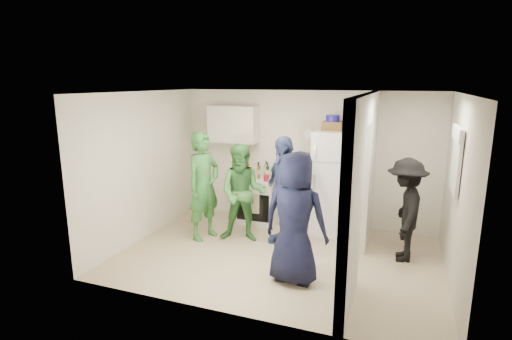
{
  "coord_description": "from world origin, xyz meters",
  "views": [
    {
      "loc": [
        1.69,
        -5.52,
        2.66
      ],
      "look_at": [
        -0.51,
        0.4,
        1.25
      ],
      "focal_mm": 28.0,
      "sensor_mm": 36.0,
      "label": 1
    }
  ],
  "objects": [
    {
      "name": "person_denim",
      "position": [
        -0.08,
        0.5,
        0.91
      ],
      "size": [
        1.05,
        1.08,
        1.82
      ],
      "primitive_type": "imported",
      "rotation": [
        0.0,
        0.0,
        -0.83
      ],
      "color": "navy",
      "rests_on": "floor"
    },
    {
      "name": "floor",
      "position": [
        0.0,
        0.0,
        0.0
      ],
      "size": [
        4.8,
        4.8,
        0.0
      ],
      "primitive_type": "plane",
      "color": "tan",
      "rests_on": "ground"
    },
    {
      "name": "nook_window_frame",
      "position": [
        2.36,
        0.2,
        1.65
      ],
      "size": [
        0.04,
        0.76,
        0.86
      ],
      "primitive_type": "cube",
      "color": "white",
      "rests_on": "wall_right"
    },
    {
      "name": "nook_window",
      "position": [
        2.38,
        0.2,
        1.65
      ],
      "size": [
        0.03,
        0.7,
        0.8
      ],
      "primitive_type": "cube",
      "color": "black",
      "rests_on": "wall_right"
    },
    {
      "name": "upper_cabinet",
      "position": [
        -1.4,
        1.52,
        1.85
      ],
      "size": [
        0.95,
        0.34,
        0.7
      ],
      "primitive_type": "cube",
      "color": "silver",
      "rests_on": "wall_back"
    },
    {
      "name": "fridge",
      "position": [
        0.63,
        1.34,
        0.92
      ],
      "size": [
        0.75,
        0.73,
        1.83
      ],
      "primitive_type": "cube",
      "color": "white",
      "rests_on": "floor"
    },
    {
      "name": "wall_right",
      "position": [
        2.4,
        0.0,
        1.25
      ],
      "size": [
        0.0,
        3.4,
        3.4
      ],
      "primitive_type": "plane",
      "rotation": [
        1.57,
        0.0,
        -1.57
      ],
      "color": "silver",
      "rests_on": "floor"
    },
    {
      "name": "bottle_b",
      "position": [
        -1.01,
        1.3,
        0.99
      ],
      "size": [
        0.06,
        0.06,
        0.25
      ],
      "primitive_type": "cylinder",
      "color": "#25581D",
      "rests_on": "stove"
    },
    {
      "name": "partition_header",
      "position": [
        1.2,
        0.0,
        2.3
      ],
      "size": [
        0.12,
        1.0,
        0.4
      ],
      "primitive_type": "cube",
      "color": "silver",
      "rests_on": "partition_pier_back"
    },
    {
      "name": "red_cup",
      "position": [
        -0.61,
        1.17,
        0.93
      ],
      "size": [
        0.09,
        0.09,
        0.12
      ],
      "primitive_type": "cylinder",
      "color": "#AA0B2B",
      "rests_on": "stove"
    },
    {
      "name": "yellow_cup_stack_stove",
      "position": [
        -0.95,
        1.15,
        1.0
      ],
      "size": [
        0.09,
        0.09,
        0.25
      ],
      "primitive_type": "cylinder",
      "color": "yellow",
      "rests_on": "stove"
    },
    {
      "name": "bottle_d",
      "position": [
        -0.8,
        1.32,
        1.03
      ],
      "size": [
        0.06,
        0.06,
        0.32
      ],
      "primitive_type": "cylinder",
      "color": "brown",
      "rests_on": "stove"
    },
    {
      "name": "ceiling",
      "position": [
        0.0,
        0.0,
        2.5
      ],
      "size": [
        4.8,
        4.8,
        0.0
      ],
      "primitive_type": "plane",
      "rotation": [
        3.14,
        0.0,
        0.0
      ],
      "color": "white",
      "rests_on": "wall_back"
    },
    {
      "name": "nook_valance",
      "position": [
        2.34,
        0.2,
        2.0
      ],
      "size": [
        0.04,
        0.82,
        0.18
      ],
      "primitive_type": "cube",
      "color": "white",
      "rests_on": "wall_right"
    },
    {
      "name": "spice_shelf",
      "position": [
        0.0,
        1.65,
        1.35
      ],
      "size": [
        0.35,
        0.08,
        0.03
      ],
      "primitive_type": "cube",
      "color": "olive",
      "rests_on": "wall_back"
    },
    {
      "name": "bottle_f",
      "position": [
        -0.65,
        1.39,
        1.02
      ],
      "size": [
        0.06,
        0.06,
        0.31
      ],
      "primitive_type": "cylinder",
      "color": "#143716",
      "rests_on": "stove"
    },
    {
      "name": "person_green_left",
      "position": [
        -1.42,
        0.3,
        0.92
      ],
      "size": [
        0.63,
        0.78,
        1.84
      ],
      "primitive_type": "imported",
      "rotation": [
        0.0,
        0.0,
        1.25
      ],
      "color": "#317A37",
      "rests_on": "floor"
    },
    {
      "name": "person_nook",
      "position": [
        1.8,
        0.57,
        0.78
      ],
      "size": [
        0.62,
        1.03,
        1.57
      ],
      "primitive_type": "imported",
      "rotation": [
        0.0,
        0.0,
        -1.53
      ],
      "color": "black",
      "rests_on": "floor"
    },
    {
      "name": "wall_clock",
      "position": [
        0.05,
        1.68,
        1.7
      ],
      "size": [
        0.22,
        0.02,
        0.22
      ],
      "primitive_type": "cylinder",
      "rotation": [
        1.57,
        0.0,
        0.0
      ],
      "color": "white",
      "rests_on": "wall_back"
    },
    {
      "name": "person_navy",
      "position": [
        0.43,
        -0.67,
        0.9
      ],
      "size": [
        0.92,
        0.64,
        1.79
      ],
      "primitive_type": "imported",
      "rotation": [
        0.0,
        0.0,
        -3.22
      ],
      "color": "black",
      "rests_on": "floor"
    },
    {
      "name": "bottle_g",
      "position": [
        -0.56,
        1.5,
        1.01
      ],
      "size": [
        0.06,
        0.06,
        0.28
      ],
      "primitive_type": "cylinder",
      "color": "olive",
      "rests_on": "stove"
    },
    {
      "name": "wicker_basket",
      "position": [
        0.53,
        1.39,
        1.91
      ],
      "size": [
        0.35,
        0.25,
        0.15
      ],
      "primitive_type": "cube",
      "color": "brown",
      "rests_on": "fridge"
    },
    {
      "name": "wall_back",
      "position": [
        0.0,
        1.7,
        1.25
      ],
      "size": [
        4.8,
        0.0,
        4.8
      ],
      "primitive_type": "plane",
      "rotation": [
        1.57,
        0.0,
        0.0
      ],
      "color": "silver",
      "rests_on": "floor"
    },
    {
      "name": "partition_pier_front",
      "position": [
        1.2,
        -1.1,
        1.25
      ],
      "size": [
        0.12,
        1.2,
        2.5
      ],
      "primitive_type": "cube",
      "color": "silver",
      "rests_on": "floor"
    },
    {
      "name": "wall_front",
      "position": [
        0.0,
        -1.7,
        1.25
      ],
      "size": [
        4.8,
        0.0,
        4.8
      ],
      "primitive_type": "plane",
      "rotation": [
        -1.57,
        0.0,
        0.0
      ],
      "color": "silver",
      "rests_on": "floor"
    },
    {
      "name": "stove",
      "position": [
        -0.83,
        1.37,
        0.44
      ],
      "size": [
        0.73,
        0.61,
        0.87
      ],
      "primitive_type": "cube",
      "color": "white",
      "rests_on": "floor"
    },
    {
      "name": "bottle_e",
      "position": [
        -0.73,
        1.54,
        1.02
      ],
      "size": [
        0.08,
        0.08,
        0.3
      ],
      "primitive_type": "cylinder",
      "color": "gray",
      "rests_on": "stove"
    },
    {
      "name": "yellow_cup_stack_top",
      "position": [
        0.85,
        1.24,
        1.96
      ],
      "size": [
        0.09,
        0.09,
        0.25
      ],
      "primitive_type": "cylinder",
      "color": "yellow",
      "rests_on": "fridge"
    },
    {
      "name": "bottle_c",
      "position": [
        -0.89,
        1.52,
        1.01
      ],
      "size": [
        0.07,
        0.07,
        0.27
      ],
      "primitive_type": "cylinder",
      "color": "silver",
      "rests_on": "stove"
    },
    {
      "name": "person_green_center",
      "position": [
        -0.76,
        0.42,
        0.83
      ],
      "size": [
        0.92,
        0.79,
        1.66
      ],
      "primitive_type": "imported",
      "rotation": [
        0.0,
        0.0,
        0.22
      ],
      "color": "#367C38",
      "rests_on": "floor"
    },
    {
      "name": "blue_bowl",
      "position": [
        0.53,
        1.39,
        2.04
      ],
      "size": [
        0.24,
        0.24,
        0.11
      ],
      "primitive_type": "cylinder",
      "color": "navy",
      "rests_on": "wicker_basket"
    },
    {
      "name": "bottle_a",
      "position": [
        -1.09,
        1.49,
        1.02
      ],
      "size": [
        0.06,
        0.06,
        0.3
      ],
      "primitive_type": "cylinder",
      "color": "#86601A",
      "rests_on": "stove"
    },
    {
      "name": "bottle_h",
      "position": [
        -1.13,
        1.24,
        1.03
      ],
      "size": [
        0.07,
        0.07,
        0.32
      ],
      "primitive_type": "cylinder",
      "color": "silver",
      "rests_on": "stove"
    },
    {
      "name": "partition_pier_back",
      "position": [
        1.2,
        1.1,
        1.25
      ],
      "size": [
        0.12,
        1.2,
        2.5
      ],
      "primitive_type": "cube",
      "color": "silver",
      "rests_on": "floor"
    },
    {
      "name": "wall_left",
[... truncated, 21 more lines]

